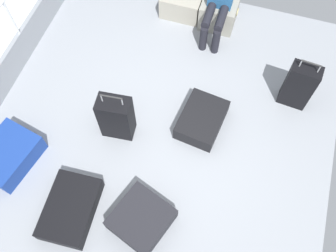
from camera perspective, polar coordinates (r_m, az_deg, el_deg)
ground_plane at (r=4.80m, az=-1.69°, el=-1.57°), size 4.40×5.20×0.06m
gunwale_port at (r=5.38m, az=-24.41°, el=6.02°), size 0.06×5.20×0.45m
cargo_crate_0 at (r=5.89m, az=2.17°, el=18.29°), size 0.63×0.46×0.36m
cargo_crate_1 at (r=5.77m, az=7.82°, el=16.95°), size 0.55×0.50×0.41m
passenger_seated at (r=5.38m, az=7.85°, el=18.46°), size 0.34×0.66×1.11m
suitcase_0 at (r=4.91m, az=-23.29°, el=-4.15°), size 0.69×0.82×0.27m
suitcase_1 at (r=4.47m, az=-14.75°, el=-12.19°), size 0.58×0.82×0.20m
suitcase_2 at (r=4.54m, az=-7.94°, el=1.34°), size 0.42×0.28×0.82m
suitcase_3 at (r=5.01m, az=19.45°, el=5.86°), size 0.38×0.24×0.83m
suitcase_5 at (r=4.30m, az=-4.11°, el=-14.08°), size 0.75×0.76×0.23m
suitcase_6 at (r=4.77m, az=5.20°, el=0.97°), size 0.59×0.74×0.22m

